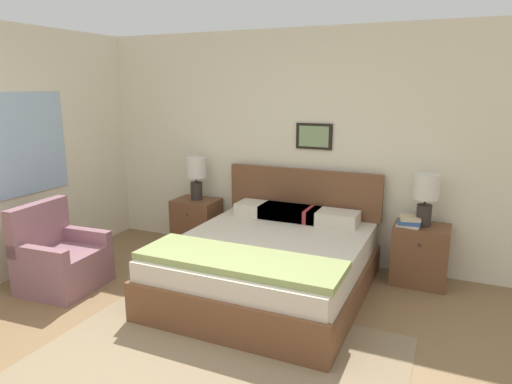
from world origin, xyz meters
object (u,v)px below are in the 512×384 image
at_px(nightstand_by_door, 420,255).
at_px(table_lamp_near_window, 196,173).
at_px(armchair, 60,260).
at_px(nightstand_near_window, 197,223).
at_px(table_lamp_by_door, 426,193).
at_px(bed, 270,262).

distance_m(nightstand_by_door, table_lamp_near_window, 2.71).
bearing_deg(armchair, nightstand_near_window, 154.46).
height_order(armchair, nightstand_near_window, armchair).
bearing_deg(nightstand_by_door, armchair, -154.28).
xyz_separation_m(nightstand_near_window, table_lamp_by_door, (2.64, 0.01, 0.64)).
distance_m(bed, table_lamp_near_window, 1.67).
height_order(bed, table_lamp_near_window, table_lamp_near_window).
relative_size(bed, nightstand_by_door, 3.37).
distance_m(armchair, table_lamp_by_door, 3.69).
xyz_separation_m(nightstand_near_window, table_lamp_near_window, (0.01, 0.01, 0.64)).
relative_size(nightstand_by_door, table_lamp_by_door, 1.17).
bearing_deg(table_lamp_by_door, nightstand_near_window, -179.85).
xyz_separation_m(armchair, nightstand_by_door, (3.27, 1.57, 0.02)).
xyz_separation_m(armchair, table_lamp_near_window, (0.63, 1.58, 0.66)).
bearing_deg(nightstand_by_door, bed, -148.78).
bearing_deg(nightstand_by_door, nightstand_near_window, 180.00).
xyz_separation_m(nightstand_by_door, table_lamp_near_window, (-2.63, 0.01, 0.64)).
height_order(armchair, table_lamp_by_door, table_lamp_by_door).
bearing_deg(nightstand_by_door, table_lamp_by_door, 69.48).
xyz_separation_m(bed, table_lamp_by_door, (1.32, 0.81, 0.64)).
height_order(nightstand_by_door, table_lamp_near_window, table_lamp_near_window).
distance_m(bed, nightstand_by_door, 1.54).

